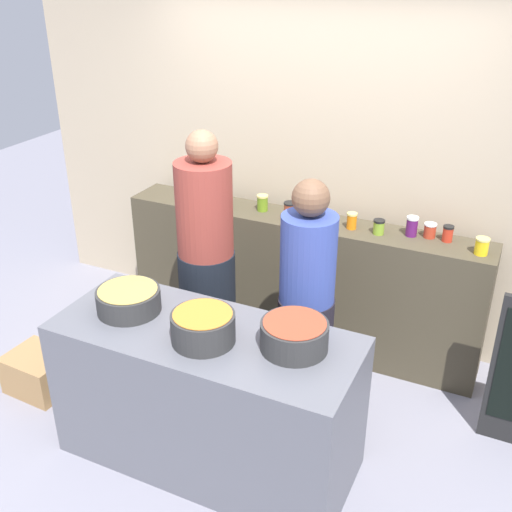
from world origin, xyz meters
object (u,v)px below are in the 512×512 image
(preserve_jar_2, at_px, (262,203))
(preserve_jar_3, at_px, (290,211))
(cook_with_tongs, at_px, (207,277))
(cooking_pot_left, at_px, (129,300))
(preserve_jar_1, at_px, (226,201))
(preserve_jar_5, at_px, (379,227))
(cook_in_cap, at_px, (306,318))
(cooking_pot_center, at_px, (203,327))
(preserve_jar_7, at_px, (430,230))
(preserve_jar_9, at_px, (482,246))
(preserve_jar_8, at_px, (448,234))
(preserve_jar_4, at_px, (352,221))
(bread_crate, at_px, (40,372))
(cooking_pot_right, at_px, (294,336))
(preserve_jar_0, at_px, (195,194))
(preserve_jar_6, at_px, (412,226))

(preserve_jar_2, relative_size, preserve_jar_3, 0.88)
(preserve_jar_2, xyz_separation_m, cook_with_tongs, (-0.05, -0.75, -0.26))
(cooking_pot_left, bearing_deg, preserve_jar_1, 93.16)
(preserve_jar_3, xyz_separation_m, preserve_jar_5, (0.63, 0.04, -0.02))
(preserve_jar_3, bearing_deg, cook_in_cap, -60.53)
(preserve_jar_5, xyz_separation_m, cooking_pot_center, (-0.53, -1.45, -0.10))
(preserve_jar_7, bearing_deg, preserve_jar_3, -172.00)
(preserve_jar_5, bearing_deg, preserve_jar_3, -176.17)
(preserve_jar_9, bearing_deg, preserve_jar_7, 161.04)
(preserve_jar_8, bearing_deg, preserve_jar_1, -175.64)
(preserve_jar_4, bearing_deg, bread_crate, -142.69)
(bread_crate, bearing_deg, cooking_pot_center, -5.24)
(preserve_jar_7, relative_size, cook_with_tongs, 0.06)
(preserve_jar_3, distance_m, preserve_jar_4, 0.44)
(preserve_jar_5, bearing_deg, preserve_jar_9, -2.31)
(cook_with_tongs, xyz_separation_m, cook_in_cap, (0.73, -0.09, -0.07))
(cooking_pot_left, relative_size, cook_in_cap, 0.22)
(cook_with_tongs, bearing_deg, preserve_jar_1, 107.24)
(preserve_jar_1, bearing_deg, cooking_pot_right, -49.90)
(preserve_jar_3, height_order, preserve_jar_8, preserve_jar_3)
(cooking_pot_center, bearing_deg, cook_in_cap, 63.22)
(preserve_jar_0, relative_size, bread_crate, 0.26)
(preserve_jar_1, distance_m, bread_crate, 1.77)
(preserve_jar_1, distance_m, cooking_pot_left, 1.33)
(preserve_jar_1, height_order, preserve_jar_9, preserve_jar_1)
(preserve_jar_9, height_order, cooking_pot_center, preserve_jar_9)
(cooking_pot_left, distance_m, cook_in_cap, 1.06)
(preserve_jar_5, bearing_deg, preserve_jar_2, 177.32)
(preserve_jar_8, relative_size, cooking_pot_left, 0.30)
(preserve_jar_4, xyz_separation_m, bread_crate, (-1.74, -1.33, -0.93))
(cooking_pot_center, height_order, bread_crate, cooking_pot_center)
(preserve_jar_3, xyz_separation_m, preserve_jar_6, (0.84, 0.11, 0.00))
(preserve_jar_5, distance_m, cook_in_cap, 0.88)
(cooking_pot_center, bearing_deg, cooking_pot_left, 171.08)
(preserve_jar_2, distance_m, cooking_pot_left, 1.42)
(preserve_jar_4, distance_m, preserve_jar_8, 0.64)
(preserve_jar_3, distance_m, cooking_pot_left, 1.40)
(preserve_jar_0, distance_m, preserve_jar_7, 1.76)
(cooking_pot_left, bearing_deg, preserve_jar_7, 46.32)
(preserve_jar_0, distance_m, preserve_jar_5, 1.43)
(preserve_jar_4, bearing_deg, preserve_jar_9, -2.32)
(preserve_jar_4, height_order, cooking_pot_right, preserve_jar_4)
(preserve_jar_3, xyz_separation_m, cooking_pot_right, (0.55, -1.26, -0.12))
(cooking_pot_left, bearing_deg, preserve_jar_5, 51.94)
(preserve_jar_4, xyz_separation_m, preserve_jar_8, (0.63, 0.07, -0.00))
(preserve_jar_0, height_order, bread_crate, preserve_jar_0)
(bread_crate, bearing_deg, preserve_jar_6, 32.91)
(preserve_jar_5, relative_size, cook_in_cap, 0.06)
(cook_with_tongs, height_order, bread_crate, cook_with_tongs)
(preserve_jar_1, xyz_separation_m, preserve_jar_2, (0.26, 0.08, -0.00))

